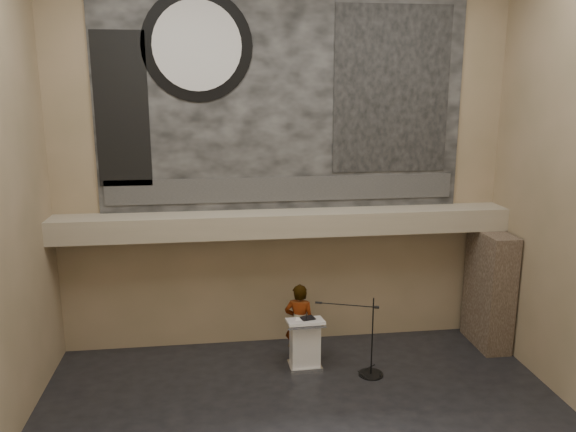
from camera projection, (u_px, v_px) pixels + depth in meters
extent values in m
cube|color=#7A6C4D|center=(283.00, 162.00, 12.43)|extent=(10.00, 0.02, 8.50)
cube|color=#7A6C4D|center=(400.00, 287.00, 4.70)|extent=(10.00, 0.02, 8.50)
cube|color=gray|center=(286.00, 223.00, 12.33)|extent=(10.00, 0.80, 0.50)
cylinder|color=#B2893D|center=(213.00, 238.00, 12.15)|extent=(0.04, 0.04, 0.06)
cylinder|color=#B2893D|center=(370.00, 233.00, 12.59)|extent=(0.04, 0.04, 0.06)
cube|color=black|center=(283.00, 95.00, 12.07)|extent=(8.00, 0.05, 5.00)
cube|color=#303030|center=(284.00, 189.00, 12.50)|extent=(7.76, 0.02, 0.55)
cylinder|color=black|center=(197.00, 46.00, 11.58)|extent=(2.30, 0.02, 2.30)
cylinder|color=silver|center=(197.00, 46.00, 11.56)|extent=(1.84, 0.02, 1.84)
cube|color=black|center=(392.00, 90.00, 12.31)|extent=(2.60, 0.02, 3.60)
cube|color=black|center=(122.00, 110.00, 11.67)|extent=(1.10, 0.02, 3.20)
cube|color=#3F3127|center=(489.00, 289.00, 12.85)|extent=(0.60, 1.40, 2.70)
cube|color=silver|center=(305.00, 366.00, 12.03)|extent=(0.71, 0.55, 0.08)
cube|color=white|center=(305.00, 343.00, 11.91)|extent=(0.62, 0.44, 0.96)
cube|color=white|center=(305.00, 321.00, 11.78)|extent=(0.79, 0.57, 0.13)
cube|color=black|center=(308.00, 318.00, 11.81)|extent=(0.32, 0.29, 0.04)
cube|color=white|center=(301.00, 320.00, 11.74)|extent=(0.29, 0.34, 0.00)
imported|color=silver|center=(299.00, 323.00, 12.12)|extent=(0.75, 0.61, 1.78)
cylinder|color=black|center=(371.00, 374.00, 11.73)|extent=(0.52, 0.52, 0.02)
cylinder|color=black|center=(372.00, 337.00, 11.54)|extent=(0.03, 0.03, 1.71)
cylinder|color=black|center=(346.00, 305.00, 11.50)|extent=(1.19, 0.44, 0.02)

